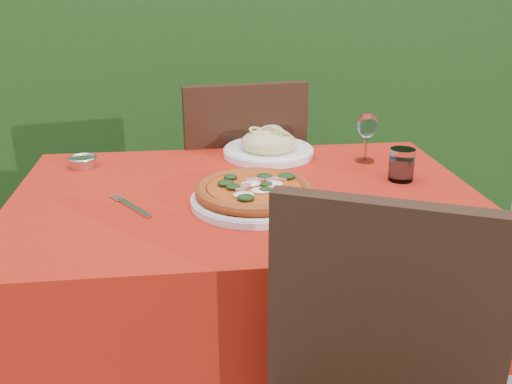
{
  "coord_description": "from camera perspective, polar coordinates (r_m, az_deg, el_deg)",
  "views": [
    {
      "loc": [
        -0.15,
        -1.44,
        1.3
      ],
      "look_at": [
        0.02,
        -0.05,
        0.77
      ],
      "focal_mm": 40.0,
      "sensor_mm": 36.0,
      "label": 1
    }
  ],
  "objects": [
    {
      "name": "dining_table",
      "position": [
        1.61,
        -0.92,
        -5.09
      ],
      "size": [
        1.26,
        0.86,
        0.75
      ],
      "color": "#4B2A18",
      "rests_on": "ground"
    },
    {
      "name": "pizza_plate",
      "position": [
        1.46,
        -0.15,
        -0.18
      ],
      "size": [
        0.35,
        0.35,
        0.06
      ],
      "rotation": [
        0.0,
        0.0,
        -0.17
      ],
      "color": "silver",
      "rests_on": "dining_table"
    },
    {
      "name": "fork",
      "position": [
        1.48,
        -12.06,
        -1.56
      ],
      "size": [
        0.13,
        0.18,
        0.01
      ],
      "primitive_type": "cube",
      "rotation": [
        0.0,
        0.0,
        0.58
      ],
      "color": "#B5B5BD",
      "rests_on": "dining_table"
    },
    {
      "name": "water_glass",
      "position": [
        1.69,
        14.34,
        2.52
      ],
      "size": [
        0.07,
        0.07,
        0.09
      ],
      "color": "white",
      "rests_on": "dining_table"
    },
    {
      "name": "chair_far",
      "position": [
        2.16,
        -1.61,
        0.48
      ],
      "size": [
        0.49,
        0.49,
        0.96
      ],
      "rotation": [
        0.0,
        0.0,
        3.28
      ],
      "color": "black",
      "rests_on": "ground"
    },
    {
      "name": "steel_ramekin",
      "position": [
        1.83,
        -16.91,
        2.85
      ],
      "size": [
        0.08,
        0.08,
        0.03
      ],
      "primitive_type": "cylinder",
      "color": "silver",
      "rests_on": "dining_table"
    },
    {
      "name": "hedge",
      "position": [
        3.02,
        -4.15,
        13.51
      ],
      "size": [
        3.2,
        0.55,
        1.78
      ],
      "color": "black",
      "rests_on": "ground"
    },
    {
      "name": "wine_glass",
      "position": [
        1.81,
        11.05,
        6.35
      ],
      "size": [
        0.06,
        0.06,
        0.16
      ],
      "color": "silver",
      "rests_on": "dining_table"
    },
    {
      "name": "pasta_plate",
      "position": [
        1.87,
        1.25,
        4.59
      ],
      "size": [
        0.3,
        0.3,
        0.08
      ],
      "rotation": [
        0.0,
        0.0,
        0.09
      ],
      "color": "white",
      "rests_on": "dining_table"
    }
  ]
}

